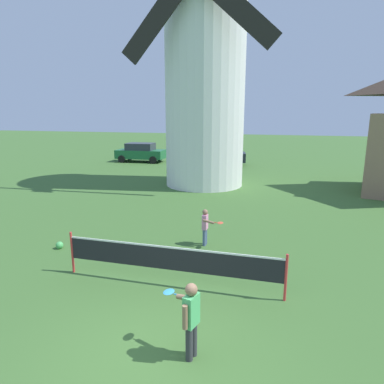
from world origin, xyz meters
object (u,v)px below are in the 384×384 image
object	(u,v)px
tennis_net	(170,259)
stray_ball	(60,245)
player_near	(190,316)
windmill	(205,56)
player_far	(206,225)
parked_car_green	(141,152)
parked_car_black	(220,155)

from	to	relation	value
tennis_net	stray_ball	distance (m)	4.23
tennis_net	player_near	bearing A→B (deg)	-63.74
windmill	player_far	xyz separation A→B (m)	(2.13, -8.96, -6.31)
parked_car_green	tennis_net	bearing A→B (deg)	-64.74
windmill	tennis_net	bearing A→B (deg)	-80.85
windmill	parked_car_black	world-z (taller)	windmill
windmill	player_near	size ratio (longest dim) A/B	10.36
windmill	stray_ball	world-z (taller)	windmill
player_far	parked_car_black	bearing A→B (deg)	99.06
stray_ball	parked_car_black	distance (m)	17.97
player_far	parked_car_black	world-z (taller)	parked_car_black
tennis_net	parked_car_black	size ratio (longest dim) A/B	1.29
player_near	parked_car_black	distance (m)	21.70
tennis_net	parked_car_black	world-z (taller)	parked_car_black
stray_ball	parked_car_green	size ratio (longest dim) A/B	0.05
player_near	stray_ball	xyz separation A→B (m)	(-5.12, 3.53, -0.67)
stray_ball	parked_car_black	world-z (taller)	parked_car_black
player_far	stray_ball	world-z (taller)	player_far
parked_car_black	parked_car_green	bearing A→B (deg)	179.19
player_near	player_far	xyz separation A→B (m)	(-0.87, 4.98, -0.12)
stray_ball	parked_car_green	xyz separation A→B (m)	(-5.08, 17.98, 0.70)
parked_car_green	player_far	bearing A→B (deg)	-60.56
player_far	parked_car_black	xyz separation A→B (m)	(-2.62, 16.44, 0.15)
player_near	tennis_net	bearing A→B (deg)	116.26
tennis_net	player_far	xyz separation A→B (m)	(0.25, 2.71, -0.03)
player_far	stray_ball	distance (m)	4.52
windmill	parked_car_green	xyz separation A→B (m)	(-7.20, 7.57, -6.16)
parked_car_black	player_near	bearing A→B (deg)	-80.75
player_near	stray_ball	world-z (taller)	player_near
parked_car_green	player_near	bearing A→B (deg)	-64.63
player_far	parked_car_green	xyz separation A→B (m)	(-9.33, 16.54, 0.15)
stray_ball	parked_car_black	size ratio (longest dim) A/B	0.05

